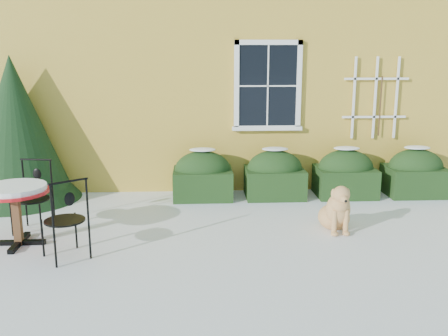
{
  "coord_description": "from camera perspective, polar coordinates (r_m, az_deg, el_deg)",
  "views": [
    {
      "loc": [
        -0.38,
        -6.16,
        2.54
      ],
      "look_at": [
        0.0,
        1.0,
        0.9
      ],
      "focal_mm": 40.0,
      "sensor_mm": 36.0,
      "label": 1
    }
  ],
  "objects": [
    {
      "name": "ground",
      "position": [
        6.67,
        0.46,
        -9.49
      ],
      "size": [
        80.0,
        80.0,
        0.0
      ],
      "primitive_type": "plane",
      "color": "white",
      "rests_on": "ground"
    },
    {
      "name": "patio_chair_near",
      "position": [
        6.57,
        -17.62,
        -5.55
      ],
      "size": [
        0.65,
        0.65,
        1.06
      ],
      "rotation": [
        0.0,
        0.0,
        3.76
      ],
      "color": "black",
      "rests_on": "ground"
    },
    {
      "name": "dog",
      "position": [
        7.5,
        12.76,
        -4.85
      ],
      "size": [
        0.5,
        0.83,
        0.74
      ],
      "rotation": [
        0.0,
        0.0,
        0.04
      ],
      "color": "tan",
      "rests_on": "ground"
    },
    {
      "name": "hedge_row",
      "position": [
        9.19,
        9.81,
        -0.75
      ],
      "size": [
        4.95,
        0.8,
        0.91
      ],
      "color": "black",
      "rests_on": "ground"
    },
    {
      "name": "patio_chair_far",
      "position": [
        7.78,
        -20.97,
        -3.02
      ],
      "size": [
        0.53,
        0.53,
        1.04
      ],
      "rotation": [
        0.0,
        0.0,
        -0.16
      ],
      "color": "black",
      "rests_on": "ground"
    },
    {
      "name": "evergreen_shrub",
      "position": [
        9.46,
        -22.59,
        2.66
      ],
      "size": [
        2.09,
        2.09,
        2.54
      ],
      "rotation": [
        0.0,
        0.0,
        0.26
      ],
      "color": "black",
      "rests_on": "ground"
    },
    {
      "name": "bistro_table",
      "position": [
        7.23,
        -22.79,
        -2.94
      ],
      "size": [
        0.9,
        0.9,
        0.83
      ],
      "rotation": [
        0.0,
        0.0,
        -0.19
      ],
      "color": "black",
      "rests_on": "ground"
    },
    {
      "name": "house",
      "position": [
        13.18,
        -1.43,
        15.83
      ],
      "size": [
        12.4,
        8.4,
        6.4
      ],
      "color": "gold",
      "rests_on": "ground"
    }
  ]
}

